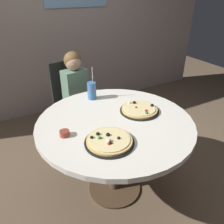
{
  "coord_description": "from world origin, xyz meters",
  "views": [
    {
      "loc": [
        -0.72,
        -1.29,
        1.66
      ],
      "look_at": [
        0.0,
        0.05,
        0.8
      ],
      "focal_mm": 35.59,
      "sensor_mm": 36.0,
      "label": 1
    }
  ],
  "objects_px": {
    "chair_wooden": "(72,97)",
    "sauce_bowl": "(65,133)",
    "soda_cup": "(92,91)",
    "dining_table": "(115,130)",
    "pizza_veggie": "(109,141)",
    "pizza_cheese": "(139,110)",
    "diner_child": "(80,106)"
  },
  "relations": [
    {
      "from": "dining_table",
      "to": "pizza_cheese",
      "type": "bearing_deg",
      "value": 6.75
    },
    {
      "from": "dining_table",
      "to": "sauce_bowl",
      "type": "height_order",
      "value": "sauce_bowl"
    },
    {
      "from": "chair_wooden",
      "to": "diner_child",
      "type": "relative_size",
      "value": 0.88
    },
    {
      "from": "diner_child",
      "to": "pizza_cheese",
      "type": "distance_m",
      "value": 0.88
    },
    {
      "from": "diner_child",
      "to": "pizza_cheese",
      "type": "height_order",
      "value": "diner_child"
    },
    {
      "from": "pizza_cheese",
      "to": "sauce_bowl",
      "type": "xyz_separation_m",
      "value": [
        -0.66,
        -0.04,
        0.0
      ]
    },
    {
      "from": "chair_wooden",
      "to": "diner_child",
      "type": "height_order",
      "value": "diner_child"
    },
    {
      "from": "pizza_veggie",
      "to": "soda_cup",
      "type": "xyz_separation_m",
      "value": [
        0.18,
        0.68,
        0.06
      ]
    },
    {
      "from": "diner_child",
      "to": "soda_cup",
      "type": "distance_m",
      "value": 0.52
    },
    {
      "from": "dining_table",
      "to": "chair_wooden",
      "type": "distance_m",
      "value": 1.02
    },
    {
      "from": "pizza_veggie",
      "to": "soda_cup",
      "type": "relative_size",
      "value": 1.1
    },
    {
      "from": "pizza_cheese",
      "to": "soda_cup",
      "type": "height_order",
      "value": "soda_cup"
    },
    {
      "from": "chair_wooden",
      "to": "pizza_veggie",
      "type": "relative_size",
      "value": 2.83
    },
    {
      "from": "soda_cup",
      "to": "chair_wooden",
      "type": "bearing_deg",
      "value": 91.84
    },
    {
      "from": "sauce_bowl",
      "to": "chair_wooden",
      "type": "bearing_deg",
      "value": 69.0
    },
    {
      "from": "soda_cup",
      "to": "dining_table",
      "type": "bearing_deg",
      "value": -90.17
    },
    {
      "from": "diner_child",
      "to": "pizza_cheese",
      "type": "relative_size",
      "value": 3.33
    },
    {
      "from": "pizza_cheese",
      "to": "soda_cup",
      "type": "xyz_separation_m",
      "value": [
        -0.25,
        0.41,
        0.06
      ]
    },
    {
      "from": "chair_wooden",
      "to": "sauce_bowl",
      "type": "bearing_deg",
      "value": -111.0
    },
    {
      "from": "soda_cup",
      "to": "pizza_cheese",
      "type": "bearing_deg",
      "value": -58.82
    },
    {
      "from": "pizza_veggie",
      "to": "dining_table",
      "type": "bearing_deg",
      "value": 53.27
    },
    {
      "from": "pizza_veggie",
      "to": "pizza_cheese",
      "type": "relative_size",
      "value": 1.03
    },
    {
      "from": "chair_wooden",
      "to": "dining_table",
      "type": "bearing_deg",
      "value": -89.04
    },
    {
      "from": "chair_wooden",
      "to": "pizza_cheese",
      "type": "distance_m",
      "value": 1.05
    },
    {
      "from": "chair_wooden",
      "to": "pizza_cheese",
      "type": "relative_size",
      "value": 2.92
    },
    {
      "from": "soda_cup",
      "to": "sauce_bowl",
      "type": "distance_m",
      "value": 0.62
    },
    {
      "from": "dining_table",
      "to": "soda_cup",
      "type": "height_order",
      "value": "soda_cup"
    },
    {
      "from": "pizza_cheese",
      "to": "sauce_bowl",
      "type": "relative_size",
      "value": 4.65
    },
    {
      "from": "diner_child",
      "to": "pizza_veggie",
      "type": "bearing_deg",
      "value": -100.03
    },
    {
      "from": "diner_child",
      "to": "soda_cup",
      "type": "height_order",
      "value": "diner_child"
    },
    {
      "from": "pizza_cheese",
      "to": "soda_cup",
      "type": "bearing_deg",
      "value": 121.18
    },
    {
      "from": "sauce_bowl",
      "to": "pizza_veggie",
      "type": "bearing_deg",
      "value": -43.25
    }
  ]
}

